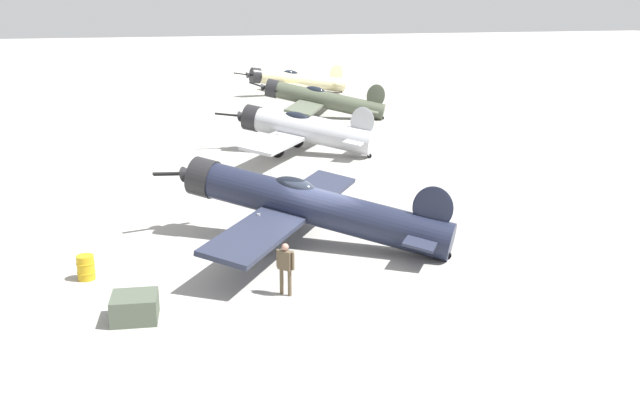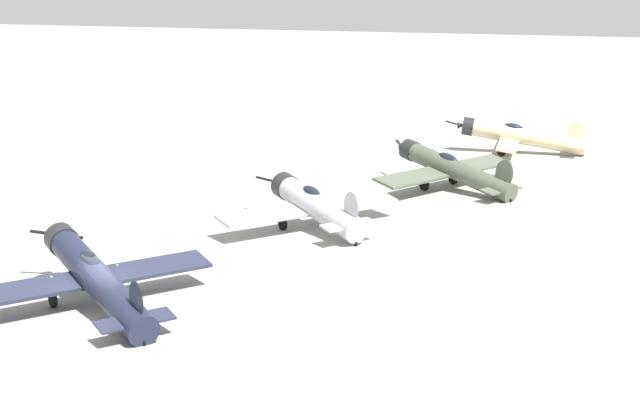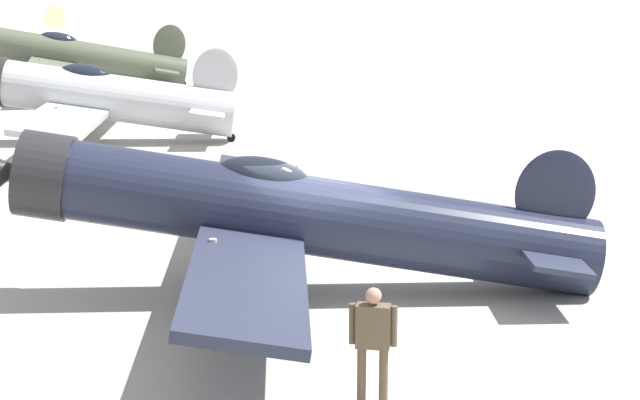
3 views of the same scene
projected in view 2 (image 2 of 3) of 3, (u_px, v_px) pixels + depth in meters
The scene contains 5 objects.
ground_plane at pixel (101, 312), 44.99m from camera, with size 400.00×400.00×0.00m, color #A8A59E.
airplane_foreground at pixel (95, 277), 45.06m from camera, with size 10.56×10.59×3.20m.
airplane_mid_apron at pixel (314, 205), 58.85m from camera, with size 10.66×9.33×3.22m.
airplane_far_line at pixel (452, 169), 69.39m from camera, with size 12.32×10.25×3.29m.
airplane_outer_stand at pixel (519, 136), 83.23m from camera, with size 12.67×12.13×3.10m.
Camera 2 is at (37.24, 22.95, 15.49)m, focal length 54.60 mm.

